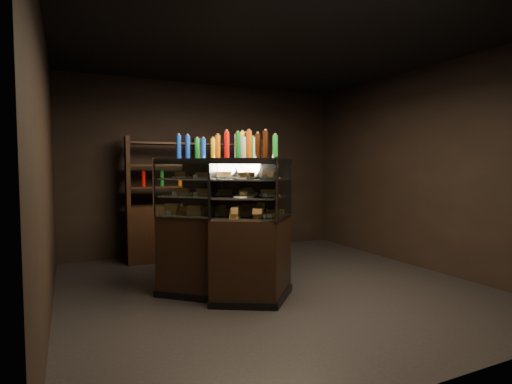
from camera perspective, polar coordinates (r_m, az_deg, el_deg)
ground at (r=5.21m, az=2.35°, el=-13.42°), size 5.00×5.00×0.00m
room_shell at (r=5.00m, az=2.41°, el=8.39°), size 5.02×5.02×3.01m
display_case at (r=4.91m, az=-2.75°, el=-7.99°), size 1.83×1.67×1.63m
food_display at (r=4.81m, az=-2.76°, el=0.31°), size 1.32×1.26×0.49m
bottles_top at (r=4.81m, az=-2.81°, el=6.43°), size 1.14×1.12×0.30m
potted_conifer at (r=6.49m, az=3.15°, el=-5.97°), size 0.36×0.36×0.78m
back_shelving at (r=6.81m, az=-8.35°, el=-4.15°), size 2.31×0.53×2.00m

